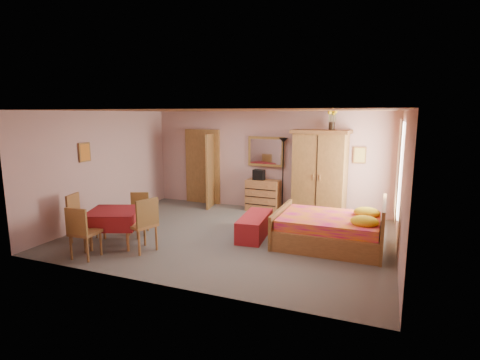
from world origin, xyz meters
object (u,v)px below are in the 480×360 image
at_px(chair_west, 83,218).
at_px(stereo, 259,175).
at_px(sunflower_vase, 332,119).
at_px(chest_of_drawers, 263,195).
at_px(wall_mirror, 266,152).
at_px(bench, 255,226).
at_px(floor_lamp, 283,175).
at_px(chair_south, 85,232).
at_px(dining_table, 115,228).
at_px(wardrobe, 320,174).
at_px(bed, 329,221).
at_px(chair_east, 141,224).
at_px(chair_north, 138,214).

bearing_deg(chair_west, stereo, 130.78).
bearing_deg(sunflower_vase, stereo, -179.75).
xyz_separation_m(chest_of_drawers, chair_west, (-2.62, -3.60, 0.07)).
relative_size(wall_mirror, bench, 0.75).
xyz_separation_m(floor_lamp, chair_south, (-2.40, -4.38, -0.49)).
xyz_separation_m(bench, chair_south, (-2.40, -2.23, 0.25)).
bearing_deg(chair_south, wall_mirror, 63.33).
distance_m(dining_table, chair_west, 0.77).
relative_size(wardrobe, sunflower_vase, 4.14).
height_order(bed, chair_east, chair_east).
bearing_deg(chair_west, dining_table, 78.06).
bearing_deg(wardrobe, stereo, -176.32).
xyz_separation_m(wall_mirror, dining_table, (-1.86, -3.78, -1.20)).
relative_size(floor_lamp, chair_north, 2.24).
height_order(chest_of_drawers, chair_west, chair_west).
distance_m(wardrobe, bed, 2.14).
xyz_separation_m(sunflower_vase, chair_north, (-3.59, -2.80, -1.98)).
distance_m(wall_mirror, dining_table, 4.38).
bearing_deg(chair_south, bed, 26.35).
distance_m(bench, chair_west, 3.48).
xyz_separation_m(chair_north, chair_east, (0.70, -0.83, 0.08)).
bearing_deg(floor_lamp, wardrobe, -7.54).
relative_size(floor_lamp, sunflower_vase, 3.72).
bearing_deg(dining_table, stereo, 63.88).
xyz_separation_m(bed, chair_north, (-3.91, -0.78, -0.04)).
height_order(chair_north, chair_west, chair_west).
bearing_deg(chair_north, bed, 170.02).
xyz_separation_m(chair_south, chair_west, (-0.72, 0.69, 0.00)).
bearing_deg(chest_of_drawers, chair_south, -112.68).
bearing_deg(bench, wall_mirror, 102.29).
relative_size(chest_of_drawers, dining_table, 0.92).
relative_size(sunflower_vase, bench, 0.39).
distance_m(stereo, chair_south, 4.66).
distance_m(stereo, chair_west, 4.40).
distance_m(dining_table, chair_south, 0.74).
height_order(chair_south, chair_north, chair_south).
height_order(chest_of_drawers, wardrobe, wardrobe).
height_order(bed, bench, bed).
height_order(chest_of_drawers, bed, bed).
relative_size(wall_mirror, stereo, 3.44).
height_order(wall_mirror, bed, wall_mirror).
height_order(chair_south, chair_west, chair_west).
bearing_deg(dining_table, wardrobe, 46.64).
xyz_separation_m(sunflower_vase, chair_east, (-2.89, -3.63, -1.90)).
bearing_deg(chair_east, floor_lamp, -4.51).
distance_m(floor_lamp, dining_table, 4.39).
distance_m(bench, dining_table, 2.80).
relative_size(chair_south, chair_north, 1.10).
relative_size(wall_mirror, dining_table, 1.05).
relative_size(stereo, sunflower_vase, 0.56).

